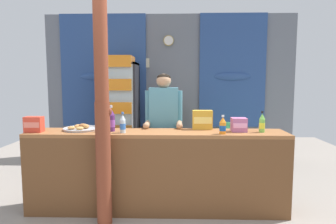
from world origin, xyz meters
TOP-DOWN VIEW (x-y plane):
  - ground_plane at (0.00, 1.21)m, footprint 7.83×7.83m
  - back_wall_curtained at (-0.03, 3.06)m, footprint 4.94×0.22m
  - stall_counter at (-0.09, 0.42)m, footprint 3.00×0.47m
  - timber_post at (-0.64, 0.17)m, footprint 0.18×0.16m
  - drink_fridge at (-0.90, 2.49)m, footprint 0.65×0.70m
  - bottle_shelf_rack at (-0.04, 2.75)m, footprint 0.48×0.28m
  - plastic_lawn_chair at (1.10, 2.02)m, footprint 0.58×0.58m
  - shopkeeper at (-0.03, 0.96)m, footprint 0.49×0.42m
  - soda_bottle_grape_soda at (-0.63, 0.52)m, footprint 0.09×0.09m
  - soda_bottle_orange_soda at (0.65, 0.38)m, footprint 0.07×0.07m
  - soda_bottle_lime_soda at (1.12, 0.50)m, footprint 0.07×0.07m
  - soda_bottle_water at (-0.47, 0.42)m, footprint 0.07×0.07m
  - snack_box_wafer at (0.86, 0.54)m, footprint 0.17×0.15m
  - snack_box_choco_powder at (0.45, 0.69)m, footprint 0.24×0.11m
  - snack_box_crackers at (-1.50, 0.44)m, footprint 0.20×0.12m
  - pastry_tray at (-1.01, 0.59)m, footprint 0.42×0.42m

SIDE VIEW (x-z plane):
  - ground_plane at x=0.00m, z-range 0.00..0.00m
  - plastic_lawn_chair at x=1.10m, z-range 0.06..0.92m
  - stall_counter at x=-0.09m, z-range 0.10..1.05m
  - bottle_shelf_rack at x=-0.04m, z-range 0.03..1.21m
  - pastry_tray at x=-1.01m, z-range 0.94..1.01m
  - shopkeeper at x=-0.03m, z-range 0.21..1.84m
  - snack_box_wafer at x=0.86m, z-range 0.95..1.11m
  - snack_box_crackers at x=-1.50m, z-range 0.95..1.13m
  - soda_bottle_orange_soda at x=0.65m, z-range 0.93..1.15m
  - soda_bottle_water at x=-0.47m, z-range 0.93..1.17m
  - soda_bottle_lime_soda at x=1.12m, z-range 0.93..1.18m
  - snack_box_choco_powder at x=0.45m, z-range 0.95..1.18m
  - drink_fridge at x=-0.90m, z-range 0.09..2.06m
  - soda_bottle_grape_soda at x=-0.63m, z-range 0.93..1.23m
  - timber_post at x=-0.64m, z-range -0.06..2.59m
  - back_wall_curtained at x=-0.03m, z-range 0.05..2.89m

